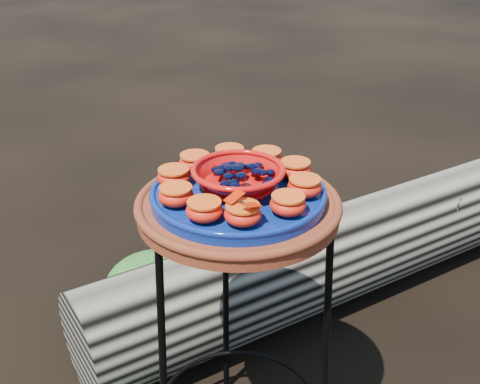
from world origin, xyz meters
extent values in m
cylinder|color=brown|center=(0.00, 0.00, 0.72)|extent=(0.42, 0.42, 0.03)
cylinder|color=#06155C|center=(0.00, 0.00, 0.75)|extent=(0.36, 0.36, 0.02)
ellipsoid|color=#D00800|center=(-0.01, -0.13, 0.78)|extent=(0.07, 0.07, 0.04)
ellipsoid|color=#D00800|center=(0.08, -0.11, 0.78)|extent=(0.07, 0.07, 0.04)
ellipsoid|color=#D00800|center=(0.13, -0.04, 0.78)|extent=(0.07, 0.07, 0.04)
ellipsoid|color=#D00800|center=(0.13, 0.04, 0.78)|extent=(0.07, 0.07, 0.04)
ellipsoid|color=#D00800|center=(0.08, 0.11, 0.78)|extent=(0.07, 0.07, 0.04)
ellipsoid|color=#D00800|center=(0.00, 0.13, 0.78)|extent=(0.07, 0.07, 0.04)
ellipsoid|color=#D00800|center=(-0.08, 0.11, 0.78)|extent=(0.07, 0.07, 0.04)
ellipsoid|color=#D00800|center=(-0.13, 0.04, 0.78)|extent=(0.07, 0.07, 0.04)
ellipsoid|color=#D00800|center=(-0.13, -0.04, 0.78)|extent=(0.07, 0.07, 0.04)
ellipsoid|color=#D00800|center=(-0.08, -0.11, 0.78)|extent=(0.07, 0.07, 0.04)
ellipsoid|color=#114E14|center=(-0.18, 0.66, 0.09)|extent=(0.35, 0.35, 0.17)
camera|label=1|loc=(-0.18, -1.07, 1.31)|focal=45.00mm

